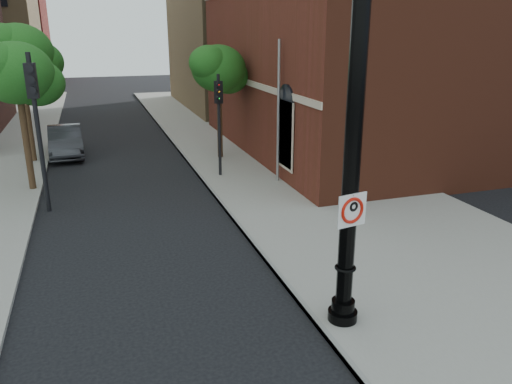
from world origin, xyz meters
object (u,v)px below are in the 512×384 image
object	(u,v)px
no_parking_sign	(352,210)
lamppost	(351,170)
parked_car	(66,141)
traffic_signal_left	(35,107)
traffic_signal_right	(219,109)

from	to	relation	value
no_parking_sign	lamppost	bearing A→B (deg)	69.59
parked_car	no_parking_sign	bearing A→B (deg)	-74.30
lamppost	traffic_signal_left	world-z (taller)	lamppost
traffic_signal_right	no_parking_sign	bearing A→B (deg)	-108.88
lamppost	parked_car	xyz separation A→B (m)	(-5.80, 17.17, -2.60)
lamppost	traffic_signal_right	world-z (taller)	lamppost
lamppost	no_parking_sign	bearing A→B (deg)	-99.91
lamppost	no_parking_sign	world-z (taller)	lamppost
traffic_signal_left	no_parking_sign	bearing A→B (deg)	-51.97
lamppost	parked_car	distance (m)	18.31
parked_car	traffic_signal_right	size ratio (longest dim) A/B	1.03
parked_car	traffic_signal_right	distance (m)	8.79
lamppost	parked_car	bearing A→B (deg)	108.67
lamppost	traffic_signal_left	bearing A→B (deg)	123.93
traffic_signal_left	traffic_signal_right	distance (m)	6.79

